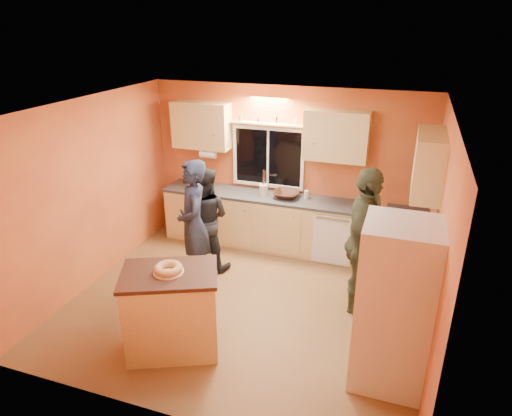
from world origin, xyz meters
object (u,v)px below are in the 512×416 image
at_px(person_center, 204,219).
at_px(person_left, 194,224).
at_px(island, 172,311).
at_px(refrigerator, 394,306).
at_px(person_right, 363,242).

bearing_deg(person_center, person_left, 89.71).
relative_size(island, person_left, 0.68).
bearing_deg(person_left, island, -15.23).
bearing_deg(island, refrigerator, -16.71).
distance_m(refrigerator, person_right, 1.26).
relative_size(person_center, person_right, 0.82).
height_order(person_center, person_right, person_right).
bearing_deg(person_left, refrigerator, 37.36).
bearing_deg(person_center, island, 97.00).
bearing_deg(person_center, person_right, 164.99).
relative_size(island, person_center, 0.78).
height_order(refrigerator, person_left, person_left).
height_order(refrigerator, person_right, person_right).
bearing_deg(island, person_center, 79.31).
distance_m(refrigerator, island, 2.39).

